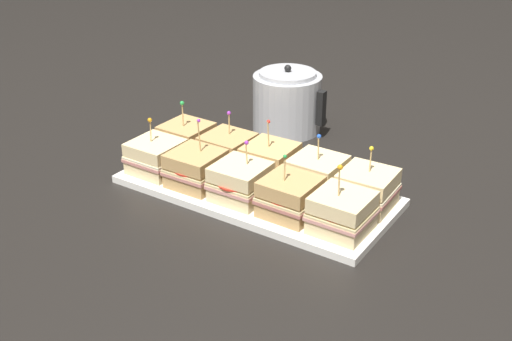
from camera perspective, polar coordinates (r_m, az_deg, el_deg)
ground_plane at (r=1.54m, az=0.00°, el=-2.07°), size 6.00×6.00×0.00m
serving_platter at (r=1.54m, az=0.00°, el=-1.77°), size 0.66×0.29×0.02m
sandwich_front_far_left at (r=1.61m, az=-8.87°, el=1.23°), size 0.12×0.12×0.14m
sandwich_front_left at (r=1.53m, az=-5.37°, el=0.17°), size 0.12×0.12×0.17m
sandwich_front_center at (r=1.47m, az=-1.33°, el=-1.03°), size 0.12×0.12×0.14m
sandwich_front_right at (r=1.41m, az=3.07°, el=-2.35°), size 0.12×0.12×0.15m
sandwich_front_far_right at (r=1.36m, az=7.64°, el=-3.75°), size 0.12×0.12×0.16m
sandwich_back_far_left at (r=1.70m, az=-6.17°, el=2.81°), size 0.12×0.12×0.15m
sandwich_back_left at (r=1.63m, az=-2.53°, el=1.83°), size 0.12×0.12×0.14m
sandwich_back_center at (r=1.56m, az=1.19°, el=0.80°), size 0.12×0.12×0.16m
sandwich_back_right at (r=1.50m, az=5.46°, el=-0.39°), size 0.12×0.12×0.15m
sandwich_back_far_right at (r=1.46m, az=9.84°, el=-1.65°), size 0.12×0.12×0.15m
kettle_steel at (r=1.87m, az=2.80°, el=6.12°), size 0.22×0.20×0.20m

